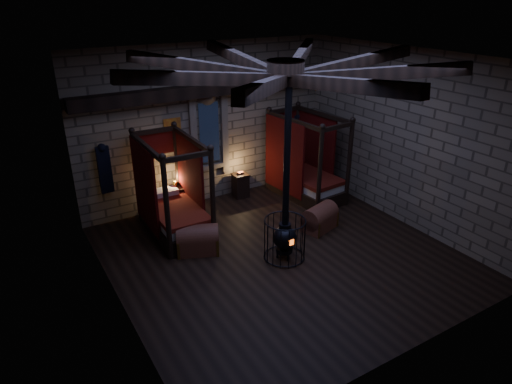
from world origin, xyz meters
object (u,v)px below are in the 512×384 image
bed_left (173,209)px  stove (285,234)px  trunk_right (320,218)px  trunk_left (198,240)px  bed_right (304,176)px

bed_left → stove: stove is taller
trunk_right → stove: 1.63m
bed_left → stove: size_ratio=0.57×
bed_left → trunk_right: (3.06, -1.73, -0.29)m
trunk_left → stove: stove is taller
bed_right → stove: size_ratio=0.57×
trunk_left → trunk_right: bearing=13.0°
bed_right → trunk_left: 4.05m
trunk_right → stove: size_ratio=0.24×
bed_right → stove: bearing=-138.5°
bed_left → trunk_right: 3.52m
trunk_left → trunk_right: trunk_left is taller
stove → bed_left: bearing=123.7°
bed_left → stove: (1.59, -2.37, 0.01)m
trunk_left → stove: size_ratio=0.26×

